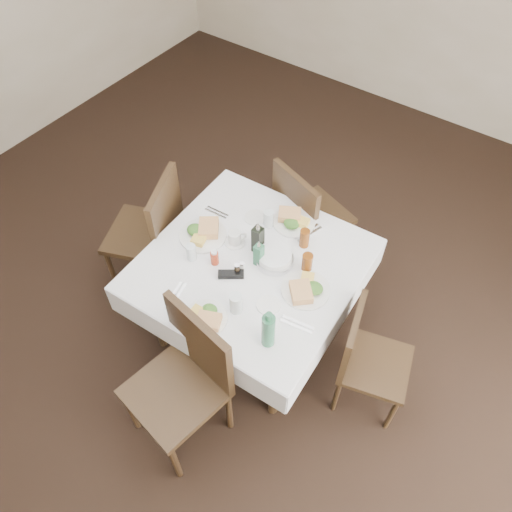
{
  "coord_description": "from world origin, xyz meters",
  "views": [
    {
      "loc": [
        1.35,
        -1.34,
        3.21
      ],
      "look_at": [
        0.21,
        0.26,
        0.8
      ],
      "focal_mm": 35.0,
      "sensor_mm": 36.0,
      "label": 1
    }
  ],
  "objects_px": {
    "water_n": "(269,219)",
    "ketchup_bottle": "(214,257)",
    "chair_south": "(187,374)",
    "bread_basket": "(275,258)",
    "chair_west": "(154,228)",
    "oil_cruet_dark": "(258,239)",
    "oil_cruet_green": "(259,254)",
    "water_e": "(308,263)",
    "coffee_mug": "(235,238)",
    "water_s": "(236,303)",
    "water_w": "(191,252)",
    "chair_east": "(364,355)",
    "green_bottle": "(268,330)",
    "chair_north": "(305,214)",
    "dining_table": "(251,271)"
  },
  "relations": [
    {
      "from": "oil_cruet_dark",
      "to": "dining_table",
      "type": "bearing_deg",
      "value": -76.39
    },
    {
      "from": "chair_west",
      "to": "bread_basket",
      "type": "bearing_deg",
      "value": 7.08
    },
    {
      "from": "water_n",
      "to": "bread_basket",
      "type": "height_order",
      "value": "water_n"
    },
    {
      "from": "water_n",
      "to": "oil_cruet_green",
      "type": "distance_m",
      "value": 0.33
    },
    {
      "from": "chair_west",
      "to": "ketchup_bottle",
      "type": "distance_m",
      "value": 0.7
    },
    {
      "from": "bread_basket",
      "to": "water_s",
      "type": "bearing_deg",
      "value": -87.59
    },
    {
      "from": "chair_south",
      "to": "chair_east",
      "type": "xyz_separation_m",
      "value": [
        0.76,
        0.75,
        -0.1
      ]
    },
    {
      "from": "dining_table",
      "to": "ketchup_bottle",
      "type": "relative_size",
      "value": 11.97
    },
    {
      "from": "chair_north",
      "to": "oil_cruet_dark",
      "type": "relative_size",
      "value": 3.83
    },
    {
      "from": "chair_south",
      "to": "water_s",
      "type": "relative_size",
      "value": 7.5
    },
    {
      "from": "chair_south",
      "to": "water_s",
      "type": "height_order",
      "value": "chair_south"
    },
    {
      "from": "chair_east",
      "to": "chair_west",
      "type": "xyz_separation_m",
      "value": [
        -1.69,
        -0.02,
        0.09
      ]
    },
    {
      "from": "oil_cruet_dark",
      "to": "oil_cruet_green",
      "type": "bearing_deg",
      "value": -51.84
    },
    {
      "from": "water_n",
      "to": "oil_cruet_dark",
      "type": "xyz_separation_m",
      "value": [
        0.07,
        -0.22,
        0.05
      ]
    },
    {
      "from": "water_s",
      "to": "water_w",
      "type": "height_order",
      "value": "water_s"
    },
    {
      "from": "water_s",
      "to": "chair_east",
      "type": "bearing_deg",
      "value": 24.52
    },
    {
      "from": "chair_east",
      "to": "water_n",
      "type": "xyz_separation_m",
      "value": [
        -0.94,
        0.34,
        0.33
      ]
    },
    {
      "from": "green_bottle",
      "to": "coffee_mug",
      "type": "bearing_deg",
      "value": 140.66
    },
    {
      "from": "dining_table",
      "to": "chair_north",
      "type": "height_order",
      "value": "chair_north"
    },
    {
      "from": "oil_cruet_green",
      "to": "ketchup_bottle",
      "type": "height_order",
      "value": "oil_cruet_green"
    },
    {
      "from": "water_e",
      "to": "coffee_mug",
      "type": "height_order",
      "value": "water_e"
    },
    {
      "from": "bread_basket",
      "to": "dining_table",
      "type": "bearing_deg",
      "value": -141.96
    },
    {
      "from": "chair_west",
      "to": "oil_cruet_dark",
      "type": "relative_size",
      "value": 3.97
    },
    {
      "from": "coffee_mug",
      "to": "water_w",
      "type": "bearing_deg",
      "value": -119.4
    },
    {
      "from": "chair_east",
      "to": "water_e",
      "type": "distance_m",
      "value": 0.65
    },
    {
      "from": "water_e",
      "to": "bread_basket",
      "type": "bearing_deg",
      "value": -159.4
    },
    {
      "from": "chair_south",
      "to": "oil_cruet_green",
      "type": "relative_size",
      "value": 4.88
    },
    {
      "from": "chair_north",
      "to": "water_w",
      "type": "xyz_separation_m",
      "value": [
        -0.29,
        -0.92,
        0.26
      ]
    },
    {
      "from": "chair_west",
      "to": "green_bottle",
      "type": "relative_size",
      "value": 3.56
    },
    {
      "from": "water_w",
      "to": "chair_east",
      "type": "bearing_deg",
      "value": 8.52
    },
    {
      "from": "chair_south",
      "to": "chair_west",
      "type": "relative_size",
      "value": 1.02
    },
    {
      "from": "water_n",
      "to": "ketchup_bottle",
      "type": "xyz_separation_m",
      "value": [
        -0.09,
        -0.46,
        -0.01
      ]
    },
    {
      "from": "chair_east",
      "to": "bread_basket",
      "type": "distance_m",
      "value": 0.8
    },
    {
      "from": "water_w",
      "to": "water_n",
      "type": "bearing_deg",
      "value": 65.51
    },
    {
      "from": "chair_south",
      "to": "bread_basket",
      "type": "distance_m",
      "value": 0.87
    },
    {
      "from": "chair_east",
      "to": "bread_basket",
      "type": "relative_size",
      "value": 3.62
    },
    {
      "from": "coffee_mug",
      "to": "oil_cruet_green",
      "type": "bearing_deg",
      "value": -13.32
    },
    {
      "from": "oil_cruet_green",
      "to": "chair_east",
      "type": "bearing_deg",
      "value": -2.24
    },
    {
      "from": "water_w",
      "to": "chair_north",
      "type": "bearing_deg",
      "value": 72.65
    },
    {
      "from": "water_s",
      "to": "dining_table",
      "type": "bearing_deg",
      "value": 111.71
    },
    {
      "from": "chair_south",
      "to": "oil_cruet_green",
      "type": "bearing_deg",
      "value": 93.76
    },
    {
      "from": "ketchup_bottle",
      "to": "green_bottle",
      "type": "bearing_deg",
      "value": -24.82
    },
    {
      "from": "dining_table",
      "to": "water_n",
      "type": "distance_m",
      "value": 0.37
    },
    {
      "from": "coffee_mug",
      "to": "green_bottle",
      "type": "xyz_separation_m",
      "value": [
        0.58,
        -0.48,
        0.08
      ]
    },
    {
      "from": "chair_east",
      "to": "water_s",
      "type": "xyz_separation_m",
      "value": [
        -0.71,
        -0.33,
        0.34
      ]
    },
    {
      "from": "water_s",
      "to": "oil_cruet_green",
      "type": "relative_size",
      "value": 0.65
    },
    {
      "from": "chair_east",
      "to": "ketchup_bottle",
      "type": "bearing_deg",
      "value": -173.27
    },
    {
      "from": "chair_east",
      "to": "oil_cruet_green",
      "type": "distance_m",
      "value": 0.88
    },
    {
      "from": "chair_south",
      "to": "water_e",
      "type": "distance_m",
      "value": 0.98
    },
    {
      "from": "water_s",
      "to": "oil_cruet_dark",
      "type": "distance_m",
      "value": 0.47
    }
  ]
}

